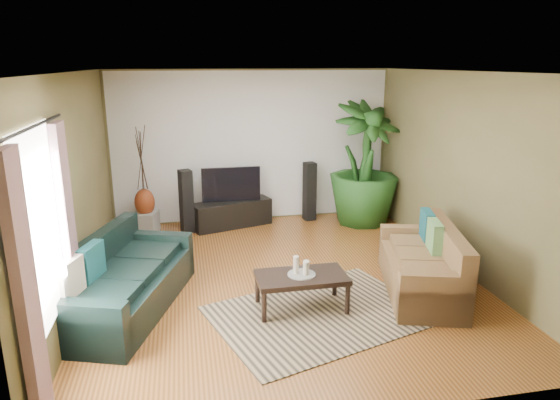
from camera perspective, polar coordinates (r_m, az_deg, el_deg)
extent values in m
plane|color=#955726|center=(6.77, 0.33, -9.04)|extent=(5.50, 5.50, 0.00)
plane|color=white|center=(6.16, 0.37, 14.45)|extent=(5.50, 5.50, 0.00)
plane|color=brown|center=(8.99, -3.17, 6.11)|extent=(5.00, 0.00, 5.00)
plane|color=brown|center=(3.80, 8.71, -7.32)|extent=(5.00, 0.00, 5.00)
plane|color=brown|center=(6.34, -22.38, 0.97)|extent=(0.00, 5.50, 5.50)
plane|color=brown|center=(7.25, 20.14, 2.90)|extent=(0.00, 5.50, 5.50)
plane|color=white|center=(8.98, -3.16, 6.10)|extent=(4.90, 0.00, 4.90)
plane|color=white|center=(4.82, -25.66, -3.13)|extent=(0.00, 1.80, 1.80)
cube|color=gray|center=(4.22, -27.02, -9.52)|extent=(0.08, 0.35, 2.20)
cube|color=gray|center=(5.58, -23.05, -3.13)|extent=(0.08, 0.35, 2.20)
cylinder|color=black|center=(4.62, -26.36, 7.54)|extent=(0.03, 1.90, 0.03)
cube|color=black|center=(6.11, -17.26, -8.24)|extent=(1.60, 2.38, 0.85)
cube|color=brown|center=(6.52, 15.82, -6.62)|extent=(1.25, 1.94, 0.85)
cube|color=#9E855D|center=(5.92, 4.66, -12.85)|extent=(2.79, 2.34, 0.01)
cube|color=black|center=(5.94, 2.45, -10.43)|extent=(1.05, 0.58, 0.43)
cylinder|color=gray|center=(5.85, 2.48, -8.48)|extent=(0.32, 0.32, 0.01)
cylinder|color=beige|center=(5.82, 1.84, -7.41)|extent=(0.07, 0.07, 0.21)
cylinder|color=beige|center=(5.79, 2.97, -7.81)|extent=(0.07, 0.07, 0.16)
cylinder|color=beige|center=(5.89, 3.02, -7.53)|extent=(0.07, 0.07, 0.13)
cube|color=black|center=(8.83, -5.51, -1.57)|extent=(1.45, 0.81, 0.46)
cube|color=black|center=(8.71, -5.62, 1.81)|extent=(1.02, 0.06, 0.60)
cube|color=black|center=(8.55, -10.65, -0.18)|extent=(0.25, 0.27, 1.08)
cube|color=black|center=(9.11, 3.39, 0.99)|extent=(0.22, 0.24, 1.07)
imported|color=#1E4C19|center=(8.92, 9.58, 4.12)|extent=(1.57, 1.57, 2.17)
cylinder|color=black|center=(9.15, 9.32, -1.60)|extent=(0.40, 0.40, 0.31)
cube|color=gray|center=(8.79, -15.05, -2.47)|extent=(0.45, 0.45, 0.37)
ellipsoid|color=maroon|center=(8.69, -15.21, -0.26)|extent=(0.34, 0.34, 0.47)
cube|color=#995632|center=(7.21, -18.63, -5.98)|extent=(0.56, 0.56, 0.55)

